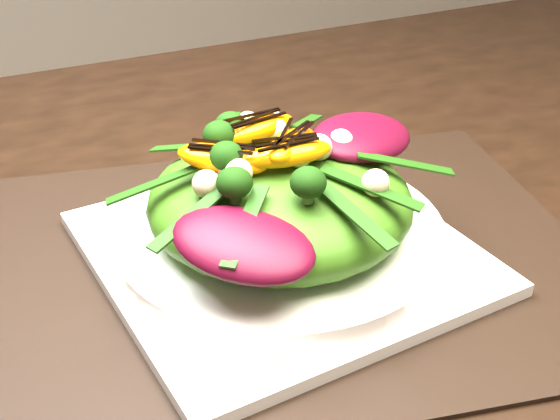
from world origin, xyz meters
name	(u,v)px	position (x,y,z in m)	size (l,w,h in m)	color
dining_table	(277,224)	(0.00, 0.00, 0.73)	(1.60, 0.90, 0.75)	black
placemat	(280,259)	(-0.04, -0.08, 0.75)	(0.51, 0.39, 0.00)	black
plate_base	(280,252)	(-0.04, -0.08, 0.76)	(0.28, 0.28, 0.01)	silver
salad_bowl	(280,236)	(-0.04, -0.08, 0.77)	(0.27, 0.27, 0.02)	white
lettuce_mound	(280,201)	(-0.04, -0.08, 0.81)	(0.21, 0.21, 0.07)	#366312
radicchio_leaf	(362,137)	(0.04, -0.07, 0.84)	(0.10, 0.07, 0.02)	#400616
orange_segment	(276,141)	(-0.03, -0.07, 0.85)	(0.07, 0.03, 0.02)	orange
broccoli_floret	(191,154)	(-0.10, -0.06, 0.85)	(0.04, 0.04, 0.04)	black
macadamia_nut	(355,174)	(0.00, -0.13, 0.85)	(0.02, 0.02, 0.02)	tan
balsamic_drizzle	(276,130)	(-0.03, -0.07, 0.86)	(0.05, 0.00, 0.00)	black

